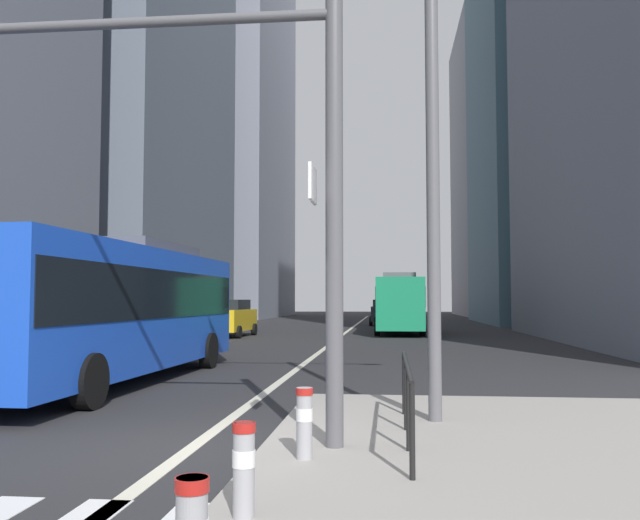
# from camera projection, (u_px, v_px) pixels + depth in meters

# --- Properties ---
(ground_plane) EXTENTS (160.00, 160.00, 0.00)m
(ground_plane) POSITION_uv_depth(u_px,v_px,m) (330.00, 345.00, 28.65)
(ground_plane) COLOR #28282B
(lane_centre_line) EXTENTS (0.20, 80.00, 0.01)m
(lane_centre_line) POSITION_uv_depth(u_px,v_px,m) (345.00, 333.00, 38.58)
(lane_centre_line) COLOR beige
(lane_centre_line) RESTS_ON ground
(office_tower_left_mid) EXTENTS (10.30, 21.51, 40.74)m
(office_tower_left_mid) POSITION_uv_depth(u_px,v_px,m) (132.00, 46.00, 48.48)
(office_tower_left_mid) COLOR slate
(office_tower_left_mid) RESTS_ON ground
(office_tower_left_far) EXTENTS (12.50, 24.43, 45.79)m
(office_tower_left_far) POSITION_uv_depth(u_px,v_px,m) (227.00, 118.00, 76.85)
(office_tower_left_far) COLOR slate
(office_tower_left_far) RESTS_ON ground
(office_tower_right_mid) EXTENTS (13.56, 18.31, 42.19)m
(office_tower_right_mid) POSITION_uv_depth(u_px,v_px,m) (560.00, 72.00, 56.14)
(office_tower_right_mid) COLOR slate
(office_tower_right_mid) RESTS_ON ground
(office_tower_right_far) EXTENTS (11.68, 25.00, 35.66)m
(office_tower_right_far) POSITION_uv_depth(u_px,v_px,m) (509.00, 168.00, 80.26)
(office_tower_right_far) COLOR gray
(office_tower_right_far) RESTS_ON ground
(city_bus_blue_oncoming) EXTENTS (2.89, 11.28, 3.40)m
(city_bus_blue_oncoming) POSITION_uv_depth(u_px,v_px,m) (115.00, 304.00, 15.56)
(city_bus_blue_oncoming) COLOR blue
(city_bus_blue_oncoming) RESTS_ON ground
(city_bus_red_receding) EXTENTS (2.75, 11.75, 3.40)m
(city_bus_red_receding) POSITION_uv_depth(u_px,v_px,m) (398.00, 301.00, 39.27)
(city_bus_red_receding) COLOR #198456
(city_bus_red_receding) RESTS_ON ground
(car_oncoming_mid) EXTENTS (2.22, 4.64, 1.94)m
(car_oncoming_mid) POSITION_uv_depth(u_px,v_px,m) (230.00, 318.00, 35.02)
(car_oncoming_mid) COLOR gold
(car_oncoming_mid) RESTS_ON ground
(car_receding_near) EXTENTS (2.09, 4.59, 1.94)m
(car_receding_near) POSITION_uv_depth(u_px,v_px,m) (383.00, 312.00, 50.66)
(car_receding_near) COLOR #232838
(car_receding_near) RESTS_ON ground
(traffic_signal_gantry) EXTENTS (5.46, 0.65, 6.00)m
(traffic_signal_gantry) POSITION_uv_depth(u_px,v_px,m) (195.00, 132.00, 8.50)
(traffic_signal_gantry) COLOR #515156
(traffic_signal_gantry) RESTS_ON median_island
(street_lamp_post) EXTENTS (5.50, 0.32, 8.00)m
(street_lamp_post) POSITION_uv_depth(u_px,v_px,m) (432.00, 80.00, 10.14)
(street_lamp_post) COLOR #56565B
(street_lamp_post) RESTS_ON median_island
(bollard_left) EXTENTS (0.20, 0.20, 0.77)m
(bollard_left) POSITION_uv_depth(u_px,v_px,m) (244.00, 464.00, 5.50)
(bollard_left) COLOR #99999E
(bollard_left) RESTS_ON median_island
(bollard_right) EXTENTS (0.20, 0.20, 0.79)m
(bollard_right) POSITION_uv_depth(u_px,v_px,m) (304.00, 419.00, 7.51)
(bollard_right) COLOR #99999E
(bollard_right) RESTS_ON median_island
(pedestrian_railing) EXTENTS (0.06, 3.88, 0.98)m
(pedestrian_railing) POSITION_uv_depth(u_px,v_px,m) (407.00, 383.00, 8.55)
(pedestrian_railing) COLOR black
(pedestrian_railing) RESTS_ON median_island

